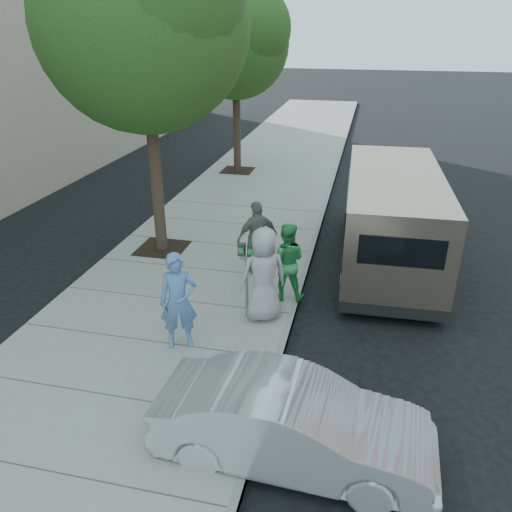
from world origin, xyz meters
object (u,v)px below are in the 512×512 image
person_green_shirt (286,262)px  tree_near (144,15)px  parking_meter (247,265)px  person_officer (178,301)px  sedan (293,424)px  tree_far (237,39)px  person_gray_shirt (264,275)px  person_striped_polo (257,237)px  van (391,217)px

person_green_shirt → tree_near: bearing=-32.5°
tree_near → parking_meter: tree_near is taller
tree_near → person_officer: (1.93, -3.87, -4.51)m
sedan → person_green_shirt: 4.17m
tree_far → sedan: tree_far is taller
person_officer → person_green_shirt: (1.53, 2.10, -0.06)m
tree_far → person_green_shirt: size_ratio=3.91×
person_gray_shirt → person_striped_polo: (-0.55, 1.94, -0.08)m
person_officer → person_striped_polo: 3.24m
person_gray_shirt → person_striped_polo: 2.02m
sedan → person_gray_shirt: 3.42m
van → sedan: (-1.30, -6.57, -0.60)m
person_officer → person_green_shirt: size_ratio=1.07×
tree_near → tree_far: (-0.00, 7.60, -0.66)m
van → person_green_shirt: bearing=-132.0°
van → person_green_shirt: van is taller
sedan → person_green_shirt: size_ratio=2.24×
tree_near → sedan: 8.76m
tree_near → person_officer: 6.25m
tree_far → person_green_shirt: 10.73m
parking_meter → van: bearing=52.9°
van → parking_meter: bearing=-130.8°
tree_far → parking_meter: tree_far is taller
van → person_officer: 5.84m
van → person_striped_polo: van is taller
tree_near → person_green_shirt: bearing=-27.3°
person_officer → sedan: bearing=-61.3°
tree_near → person_striped_polo: tree_near is taller
parking_meter → van: 4.31m
tree_far → parking_meter: 11.23m
sedan → van: bearing=-8.9°
person_gray_shirt → sedan: bearing=79.9°
person_gray_shirt → person_striped_polo: size_ratio=1.09×
van → person_officer: size_ratio=3.51×
parking_meter → person_gray_shirt: 0.38m
sedan → person_striped_polo: size_ratio=2.19×
tree_far → person_officer: 12.25m
tree_near → person_gray_shirt: size_ratio=4.05×
person_striped_polo → tree_far: bearing=-110.7°
sedan → person_green_shirt: bearing=13.4°
tree_near → person_green_shirt: (3.45, -1.78, -4.57)m
parking_meter → person_striped_polo: person_striped_polo is taller
tree_near → sedan: bearing=-54.0°
parking_meter → sedan: bearing=-64.3°
person_officer → person_striped_polo: bearing=56.9°
tree_far → person_striped_polo: bearing=-72.5°
parking_meter → person_striped_polo: size_ratio=0.90×
tree_near → tree_far: tree_near is taller
sedan → person_striped_polo: 5.42m
sedan → person_officer: bearing=51.8°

